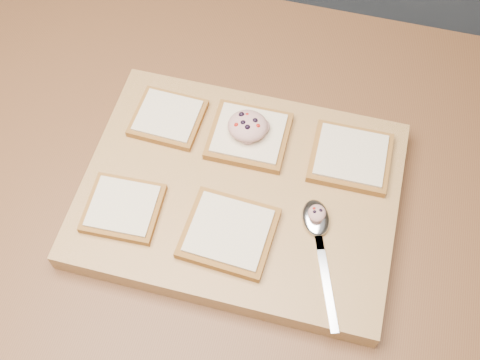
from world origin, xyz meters
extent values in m
plane|color=#515459|center=(0.00, 0.00, 0.00)|extent=(4.00, 4.00, 0.00)
cube|color=slate|center=(0.00, 0.00, 0.42)|extent=(1.90, 0.75, 0.84)
cube|color=brown|center=(0.00, 0.00, 0.87)|extent=(2.00, 0.80, 0.06)
cube|color=tan|center=(-0.15, -0.05, 0.92)|extent=(0.48, 0.37, 0.04)
cube|color=#A3672A|center=(-0.30, 0.04, 0.94)|extent=(0.11, 0.10, 0.01)
cube|color=beige|center=(-0.30, 0.04, 0.95)|extent=(0.10, 0.09, 0.00)
cube|color=#A3672A|center=(-0.16, 0.04, 0.95)|extent=(0.13, 0.11, 0.01)
cube|color=beige|center=(-0.16, 0.04, 0.95)|extent=(0.11, 0.10, 0.00)
cube|color=#A3672A|center=(0.00, 0.04, 0.95)|extent=(0.12, 0.11, 0.01)
cube|color=beige|center=(0.00, 0.04, 0.95)|extent=(0.11, 0.10, 0.00)
cube|color=#A3672A|center=(-0.32, -0.14, 0.94)|extent=(0.11, 0.11, 0.01)
cube|color=beige|center=(-0.32, -0.14, 0.95)|extent=(0.10, 0.09, 0.00)
cube|color=#A3672A|center=(-0.15, -0.14, 0.95)|extent=(0.14, 0.12, 0.01)
cube|color=beige|center=(-0.15, -0.14, 0.95)|extent=(0.12, 0.11, 0.00)
ellipsoid|color=tan|center=(-0.17, 0.04, 0.97)|extent=(0.06, 0.06, 0.03)
sphere|color=black|center=(-0.16, 0.04, 0.98)|extent=(0.01, 0.01, 0.01)
sphere|color=black|center=(-0.18, 0.05, 0.98)|extent=(0.01, 0.01, 0.01)
sphere|color=black|center=(-0.16, 0.03, 0.98)|extent=(0.01, 0.01, 0.01)
sphere|color=black|center=(-0.17, 0.03, 0.98)|extent=(0.01, 0.01, 0.01)
sphere|color=#A5140C|center=(-0.15, 0.04, 0.98)|extent=(0.01, 0.01, 0.01)
sphere|color=#A5140C|center=(-0.17, 0.05, 0.98)|extent=(0.01, 0.01, 0.01)
sphere|color=#A5140C|center=(-0.18, 0.03, 0.98)|extent=(0.01, 0.01, 0.01)
ellipsoid|color=silver|center=(-0.03, -0.08, 0.95)|extent=(0.06, 0.07, 0.01)
cube|color=silver|center=(-0.02, -0.11, 0.94)|extent=(0.02, 0.04, 0.00)
cube|color=silver|center=(0.00, -0.17, 0.94)|extent=(0.06, 0.15, 0.00)
ellipsoid|color=tan|center=(-0.03, -0.08, 0.96)|extent=(0.03, 0.03, 0.01)
sphere|color=black|center=(-0.03, -0.08, 0.97)|extent=(0.01, 0.01, 0.01)
sphere|color=black|center=(-0.03, -0.08, 0.97)|extent=(0.01, 0.01, 0.01)
sphere|color=#A5140C|center=(-0.04, -0.08, 0.97)|extent=(0.01, 0.01, 0.01)
camera|label=1|loc=(-0.04, -0.50, 1.75)|focal=45.00mm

